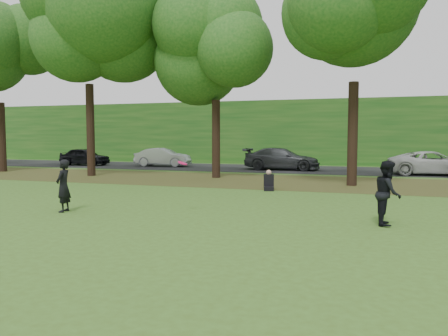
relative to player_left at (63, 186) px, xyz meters
name	(u,v)px	position (x,y,z in m)	size (l,w,h in m)	color
ground	(135,243)	(3.88, -2.65, -0.78)	(120.00, 120.00, 0.00)	#3C5B1C
leaf_litter	(268,181)	(3.88, 10.35, -0.77)	(60.00, 7.00, 0.01)	#483719
street	(293,169)	(3.88, 18.35, -0.77)	(70.00, 7.00, 0.02)	black
far_hedge	(306,132)	(3.88, 24.35, 1.72)	(70.00, 3.00, 5.00)	#164E18
player_left	(63,186)	(0.00, 0.00, 0.00)	(0.57, 0.37, 1.55)	black
player_right	(388,193)	(8.99, 0.94, 0.04)	(0.79, 0.62, 1.63)	black
parked_cars	(313,160)	(5.25, 17.37, -0.07)	(34.76, 3.96, 1.43)	black
frisbee	(182,163)	(3.48, 0.77, 0.69)	(0.36, 0.37, 0.14)	#E81361
seated_person	(269,182)	(4.65, 7.01, -0.46)	(0.57, 0.80, 0.83)	black
tree_line	(262,19)	(3.53, 10.28, 7.07)	(55.30, 7.90, 12.31)	black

